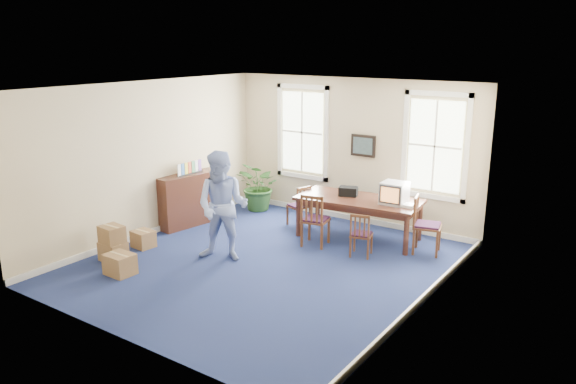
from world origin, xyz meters
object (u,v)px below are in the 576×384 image
Objects in this scene: conference_table at (358,218)px; cardboard_boxes at (123,243)px; credenza at (190,198)px; crt_tv at (394,193)px; man at (223,206)px; potted_plant at (260,186)px; chair_near_left at (316,219)px.

conference_table is 4.68m from cardboard_boxes.
credenza is at bearing -165.93° from conference_table.
credenza is (-4.23, -1.35, -0.46)m from crt_tv.
credenza is at bearing 128.65° from man.
potted_plant is (-1.36, 2.89, -0.43)m from man.
credenza is (-3.49, -1.29, 0.18)m from conference_table.
man is (-1.01, -1.61, 0.49)m from chair_near_left.
cardboard_boxes is (-1.47, -1.13, -0.67)m from man.
man is 1.98m from cardboard_boxes.
man reaches higher than crt_tv.
conference_table is 1.22× the size of man.
cardboard_boxes is (-2.48, -2.74, -0.19)m from chair_near_left.
credenza is at bearing -3.10° from chair_near_left.
credenza is (-1.97, 1.17, -0.42)m from man.
chair_near_left is 3.70m from cardboard_boxes.
crt_tv is 3.67m from potted_plant.
credenza is at bearing 102.26° from cardboard_boxes.
cardboard_boxes is at bearing -69.08° from credenza.
cardboard_boxes is at bearing -136.03° from conference_table.
crt_tv is 0.34× the size of credenza.
man reaches higher than chair_near_left.
potted_plant is at bearing -40.02° from chair_near_left.
cardboard_boxes is at bearing 36.35° from chair_near_left.
crt_tv is (0.74, 0.06, 0.64)m from conference_table.
crt_tv reaches higher than conference_table.
crt_tv is 5.27m from cardboard_boxes.
credenza reaches higher than potted_plant.
credenza is at bearing -164.36° from crt_tv.
potted_plant reaches higher than chair_near_left.
conference_table is at bearing -177.68° from crt_tv.
chair_near_left reaches higher than conference_table.
credenza reaches higher than cardboard_boxes.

